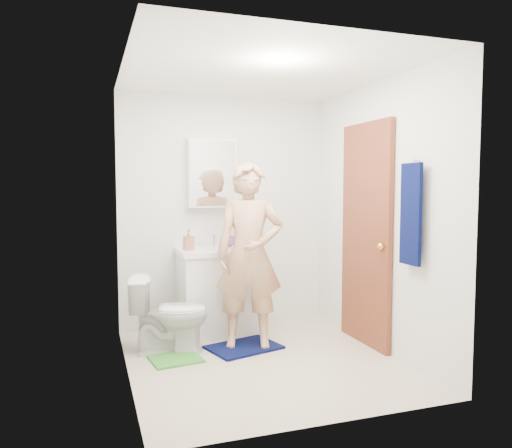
{
  "coord_description": "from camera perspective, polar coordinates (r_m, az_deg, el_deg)",
  "views": [
    {
      "loc": [
        -1.37,
        -3.87,
        1.47
      ],
      "look_at": [
        0.02,
        0.25,
        1.14
      ],
      "focal_mm": 35.0,
      "sensor_mm": 36.0,
      "label": 1
    }
  ],
  "objects": [
    {
      "name": "wall_right",
      "position": [
        4.61,
        13.91,
        0.87
      ],
      "size": [
        0.02,
        2.4,
        2.4
      ],
      "primitive_type": "cube",
      "color": "silver",
      "rests_on": "ground"
    },
    {
      "name": "wall_left",
      "position": [
        3.89,
        -14.8,
        0.24
      ],
      "size": [
        0.02,
        2.4,
        2.4
      ],
      "primitive_type": "cube",
      "color": "silver",
      "rests_on": "ground"
    },
    {
      "name": "toothbrush_cup",
      "position": [
        5.13,
        -3.12,
        -1.99
      ],
      "size": [
        0.15,
        0.15,
        0.11
      ],
      "primitive_type": "imported",
      "rotation": [
        0.0,
        0.0,
        0.1
      ],
      "color": "#8A3F8A",
      "rests_on": "countertop"
    },
    {
      "name": "bath_mat",
      "position": [
        4.66,
        -1.41,
        -13.9
      ],
      "size": [
        0.71,
        0.59,
        0.02
      ],
      "primitive_type": "cube",
      "rotation": [
        0.0,
        0.0,
        0.27
      ],
      "color": "#060D3C",
      "rests_on": "floor"
    },
    {
      "name": "soap_dispenser",
      "position": [
        4.88,
        -7.72,
        -1.81
      ],
      "size": [
        0.11,
        0.11,
        0.2
      ],
      "primitive_type": "imported",
      "rotation": [
        0.0,
        0.0,
        0.21
      ],
      "color": "#AE6951",
      "rests_on": "countertop"
    },
    {
      "name": "wall_front",
      "position": [
        3.01,
        8.51,
        -0.83
      ],
      "size": [
        2.2,
        0.02,
        2.4
      ],
      "primitive_type": "cube",
      "color": "silver",
      "rests_on": "ground"
    },
    {
      "name": "floor",
      "position": [
        4.37,
        0.77,
        -15.44
      ],
      "size": [
        2.2,
        2.4,
        0.02
      ],
      "primitive_type": "cube",
      "color": "beige",
      "rests_on": "ground"
    },
    {
      "name": "towel_hook",
      "position": [
        4.11,
        17.86,
        6.94
      ],
      "size": [
        0.06,
        0.02,
        0.02
      ],
      "primitive_type": "cylinder",
      "rotation": [
        0.0,
        1.57,
        0.0
      ],
      "color": "silver",
      "rests_on": "wall_right"
    },
    {
      "name": "toilet",
      "position": [
        4.55,
        -9.87,
        -10.06
      ],
      "size": [
        0.73,
        0.51,
        0.68
      ],
      "primitive_type": "imported",
      "rotation": [
        0.0,
        0.0,
        1.36
      ],
      "color": "white",
      "rests_on": "floor"
    },
    {
      "name": "towel",
      "position": [
        4.09,
        17.28,
        1.08
      ],
      "size": [
        0.03,
        0.24,
        0.8
      ],
      "primitive_type": "cube",
      "color": "#060D3C",
      "rests_on": "wall_right"
    },
    {
      "name": "medicine_cabinet",
      "position": [
        5.16,
        -5.04,
        5.78
      ],
      "size": [
        0.5,
        0.12,
        0.7
      ],
      "primitive_type": "cube",
      "color": "white",
      "rests_on": "wall_back"
    },
    {
      "name": "door_knob",
      "position": [
        4.44,
        14.11,
        -2.49
      ],
      "size": [
        0.07,
        0.07,
        0.07
      ],
      "primitive_type": "sphere",
      "color": "gold",
      "rests_on": "door"
    },
    {
      "name": "wall_back",
      "position": [
        5.27,
        -3.61,
        1.41
      ],
      "size": [
        2.2,
        0.02,
        2.4
      ],
      "primitive_type": "cube",
      "color": "silver",
      "rests_on": "ground"
    },
    {
      "name": "vanity_cabinet",
      "position": [
        5.06,
        -4.34,
        -7.87
      ],
      "size": [
        0.75,
        0.55,
        0.8
      ],
      "primitive_type": "cube",
      "color": "white",
      "rests_on": "floor"
    },
    {
      "name": "countertop",
      "position": [
        4.99,
        -4.37,
        -3.09
      ],
      "size": [
        0.79,
        0.59,
        0.05
      ],
      "primitive_type": "cube",
      "color": "white",
      "rests_on": "vanity_cabinet"
    },
    {
      "name": "sink_basin",
      "position": [
        4.98,
        -4.37,
        -2.92
      ],
      "size": [
        0.4,
        0.4,
        0.03
      ],
      "primitive_type": "cylinder",
      "color": "white",
      "rests_on": "countertop"
    },
    {
      "name": "door",
      "position": [
        4.73,
        12.43,
        -1.15
      ],
      "size": [
        0.05,
        0.8,
        2.05
      ],
      "primitive_type": "cube",
      "color": "brown",
      "rests_on": "ground"
    },
    {
      "name": "green_rug",
      "position": [
        4.42,
        -9.15,
        -15.0
      ],
      "size": [
        0.45,
        0.4,
        0.02
      ],
      "primitive_type": "cube",
      "rotation": [
        0.0,
        0.0,
        0.14
      ],
      "color": "green",
      "rests_on": "floor"
    },
    {
      "name": "faucet",
      "position": [
        5.15,
        -4.87,
        -1.91
      ],
      "size": [
        0.03,
        0.03,
        0.12
      ],
      "primitive_type": "cylinder",
      "color": "silver",
      "rests_on": "countertop"
    },
    {
      "name": "ceiling",
      "position": [
        4.22,
        0.81,
        17.24
      ],
      "size": [
        2.2,
        2.4,
        0.02
      ],
      "primitive_type": "cube",
      "color": "white",
      "rests_on": "ground"
    },
    {
      "name": "mirror_panel",
      "position": [
        5.1,
        -4.88,
        5.8
      ],
      "size": [
        0.46,
        0.01,
        0.66
      ],
      "primitive_type": "cube",
      "color": "white",
      "rests_on": "wall_back"
    },
    {
      "name": "man",
      "position": [
        4.49,
        -0.77,
        -3.56
      ],
      "size": [
        0.7,
        0.56,
        1.66
      ],
      "primitive_type": "imported",
      "rotation": [
        0.0,
        0.0,
        -0.31
      ],
      "color": "tan",
      "rests_on": "bath_mat"
    }
  ]
}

